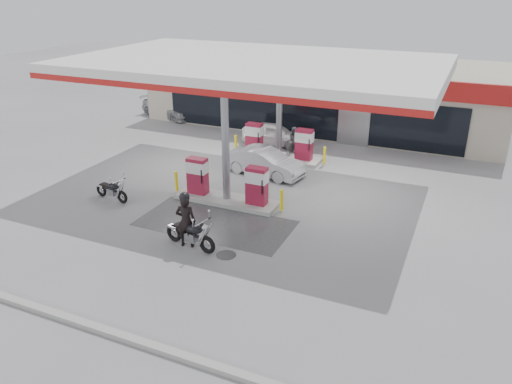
% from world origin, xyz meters
% --- Properties ---
extents(ground, '(90.00, 90.00, 0.00)m').
position_xyz_m(ground, '(0.00, 0.00, 0.00)').
color(ground, gray).
rests_on(ground, ground).
extents(wet_patch, '(6.00, 3.00, 0.00)m').
position_xyz_m(wet_patch, '(0.50, 0.00, 0.00)').
color(wet_patch, '#4C4C4F').
rests_on(wet_patch, ground).
extents(drain_cover, '(0.70, 0.70, 0.01)m').
position_xyz_m(drain_cover, '(2.00, -2.00, 0.00)').
color(drain_cover, '#38383A').
rests_on(drain_cover, ground).
extents(kerb, '(28.00, 0.25, 0.15)m').
position_xyz_m(kerb, '(0.00, -7.00, 0.07)').
color(kerb, gray).
rests_on(kerb, ground).
extents(store_building, '(22.00, 8.22, 4.00)m').
position_xyz_m(store_building, '(0.01, 15.94, 2.01)').
color(store_building, '#B1A794').
rests_on(store_building, ground).
extents(canopy, '(16.00, 10.02, 5.51)m').
position_xyz_m(canopy, '(0.00, 5.00, 5.27)').
color(canopy, silver).
rests_on(canopy, ground).
extents(pump_island_near, '(5.14, 1.30, 1.78)m').
position_xyz_m(pump_island_near, '(0.00, 2.00, 0.71)').
color(pump_island_near, '#9E9E99').
rests_on(pump_island_near, ground).
extents(pump_island_far, '(5.14, 1.30, 1.78)m').
position_xyz_m(pump_island_far, '(0.00, 8.00, 0.71)').
color(pump_island_far, '#9E9E99').
rests_on(pump_island_far, ground).
extents(main_motorcycle, '(2.21, 0.90, 1.14)m').
position_xyz_m(main_motorcycle, '(0.62, -2.00, 0.50)').
color(main_motorcycle, black).
rests_on(main_motorcycle, ground).
extents(biker_main, '(0.81, 0.64, 1.96)m').
position_xyz_m(biker_main, '(0.43, -1.97, 0.98)').
color(biker_main, black).
rests_on(biker_main, ground).
extents(parked_motorcycle, '(1.90, 0.77, 0.98)m').
position_xyz_m(parked_motorcycle, '(-4.61, 0.18, 0.43)').
color(parked_motorcycle, black).
rests_on(parked_motorcycle, ground).
extents(sedan_white, '(3.73, 1.66, 1.25)m').
position_xyz_m(sedan_white, '(-1.16, 10.20, 0.62)').
color(sedan_white, silver).
rests_on(sedan_white, ground).
extents(attendant, '(0.66, 0.81, 1.54)m').
position_xyz_m(attendant, '(0.52, 9.00, 0.77)').
color(attendant, '#515155').
rests_on(attendant, ground).
extents(hatchback_silver, '(4.14, 2.00, 1.31)m').
position_xyz_m(hatchback_silver, '(0.22, 5.60, 0.65)').
color(hatchback_silver, '#A9AAB1').
rests_on(hatchback_silver, ground).
extents(parked_car_left, '(4.78, 2.99, 1.29)m').
position_xyz_m(parked_car_left, '(-10.00, 12.98, 0.65)').
color(parked_car_left, '#9A9CA2').
rests_on(parked_car_left, ground).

